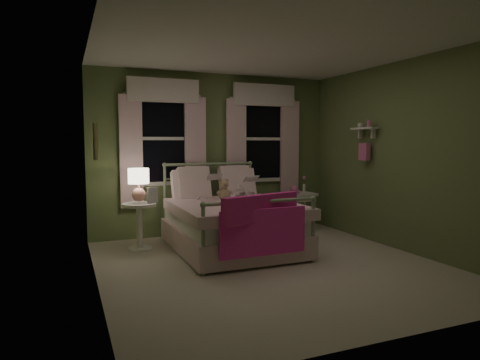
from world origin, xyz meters
name	(u,v)px	position (x,y,z in m)	size (l,w,h in m)	color
room_shell	(272,158)	(0.00, 0.00, 1.30)	(4.20, 4.20, 4.20)	beige
bed	(230,222)	(-0.17, 0.95, 0.38)	(1.58, 2.04, 1.18)	white
pink_throw	(262,218)	(-0.17, -0.08, 0.61)	(1.10, 0.41, 0.71)	#D92A8A
child_left	(202,183)	(-0.45, 1.37, 0.90)	(0.24, 0.16, 0.66)	#F7D1DD
child_right	(238,178)	(0.11, 1.37, 0.96)	(0.38, 0.30, 0.79)	#F7D1DD
book_left	(207,180)	(-0.45, 1.12, 0.96)	(0.20, 0.27, 0.03)	beige
book_right	(244,182)	(0.11, 1.12, 0.92)	(0.20, 0.27, 0.02)	beige
teddy_bear	(224,191)	(-0.17, 1.21, 0.79)	(0.23, 0.19, 0.31)	tan
nightstand_left	(139,220)	(-1.35, 1.40, 0.42)	(0.46, 0.46, 0.65)	white
table_lamp	(139,181)	(-1.35, 1.40, 0.95)	(0.29, 0.29, 0.46)	#DE9183
book_nightstand	(147,203)	(-1.25, 1.32, 0.66)	(0.16, 0.22, 0.02)	beige
nightstand_right	(299,199)	(1.33, 1.64, 0.55)	(0.50, 0.40, 0.64)	white
pink_toy	(294,190)	(1.23, 1.63, 0.71)	(0.14, 0.18, 0.14)	pink
bud_vase	(304,184)	(1.45, 1.69, 0.79)	(0.06, 0.06, 0.28)	white
window_left	(164,134)	(-0.85, 2.03, 1.62)	(1.34, 0.13, 1.96)	black
window_right	(263,135)	(0.85, 2.03, 1.62)	(1.34, 0.13, 1.96)	black
wall_shelf	(364,140)	(1.90, 0.70, 1.52)	(0.15, 0.50, 0.60)	white
framed_picture	(95,141)	(-1.95, 0.60, 1.50)	(0.03, 0.32, 0.42)	beige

